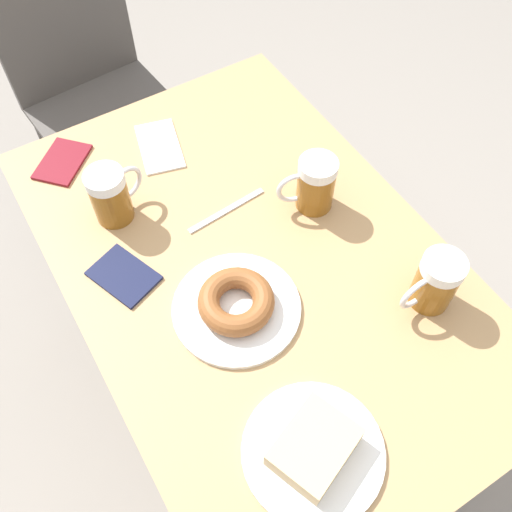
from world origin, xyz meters
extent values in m
plane|color=gray|center=(0.00, 0.00, 0.00)|extent=(8.00, 8.00, 0.00)
cube|color=tan|center=(0.00, 0.00, 0.71)|extent=(0.70, 1.09, 0.03)
cylinder|color=black|center=(0.31, -0.50, 0.35)|extent=(0.04, 0.04, 0.69)
cylinder|color=black|center=(-0.31, 0.50, 0.35)|extent=(0.04, 0.04, 0.69)
cylinder|color=black|center=(0.31, 0.50, 0.35)|extent=(0.04, 0.04, 0.69)
cube|color=#514C47|center=(-0.01, 0.84, 0.45)|extent=(0.43, 0.43, 0.02)
cube|color=#514C47|center=(-0.03, 1.02, 0.66)|extent=(0.40, 0.06, 0.39)
cylinder|color=#514C47|center=(-0.17, 0.65, 0.22)|extent=(0.03, 0.03, 0.44)
cylinder|color=#514C47|center=(0.18, 0.68, 0.22)|extent=(0.03, 0.03, 0.44)
cylinder|color=#514C47|center=(-0.20, 1.00, 0.22)|extent=(0.03, 0.03, 0.44)
cylinder|color=#514C47|center=(0.15, 1.03, 0.22)|extent=(0.03, 0.03, 0.44)
cylinder|color=white|center=(-0.11, -0.36, 0.73)|extent=(0.23, 0.23, 0.01)
cube|color=#D1B27F|center=(-0.11, -0.36, 0.75)|extent=(0.16, 0.14, 0.04)
cylinder|color=white|center=(-0.09, -0.07, 0.73)|extent=(0.24, 0.24, 0.01)
torus|color=brown|center=(-0.09, -0.07, 0.75)|extent=(0.14, 0.14, 0.04)
cylinder|color=#8C5619|center=(-0.19, 0.25, 0.77)|extent=(0.08, 0.08, 0.10)
cylinder|color=white|center=(-0.19, 0.25, 0.83)|extent=(0.08, 0.08, 0.02)
torus|color=silver|center=(-0.15, 0.26, 0.78)|extent=(0.08, 0.03, 0.08)
cylinder|color=#8C5619|center=(0.18, 0.06, 0.77)|extent=(0.08, 0.08, 0.10)
cylinder|color=white|center=(0.18, 0.06, 0.83)|extent=(0.08, 0.08, 0.02)
torus|color=silver|center=(0.14, 0.07, 0.78)|extent=(0.08, 0.03, 0.08)
cylinder|color=#8C5619|center=(0.23, -0.24, 0.77)|extent=(0.08, 0.08, 0.10)
cylinder|color=white|center=(0.23, -0.24, 0.83)|extent=(0.08, 0.08, 0.02)
torus|color=silver|center=(0.19, -0.24, 0.78)|extent=(0.08, 0.01, 0.08)
cube|color=white|center=(-0.02, 0.38, 0.72)|extent=(0.12, 0.17, 0.00)
cube|color=silver|center=(0.01, 0.14, 0.72)|extent=(0.19, 0.03, 0.00)
cube|color=maroon|center=(-0.23, 0.45, 0.73)|extent=(0.15, 0.15, 0.01)
cube|color=#141938|center=(-0.23, 0.10, 0.73)|extent=(0.13, 0.15, 0.01)
camera|label=1|loc=(-0.32, -0.52, 1.65)|focal=40.00mm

